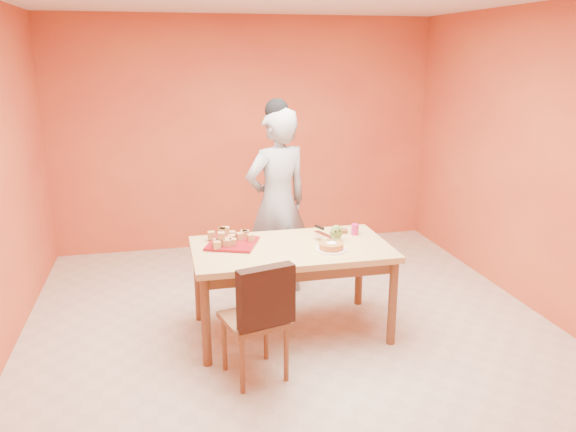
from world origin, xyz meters
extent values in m
plane|color=beige|center=(0.00, 0.00, 0.00)|extent=(5.00, 5.00, 0.00)
plane|color=#D56031|center=(0.00, 2.50, 1.35)|extent=(4.50, 0.00, 4.50)
plane|color=#D56031|center=(2.25, 0.00, 1.35)|extent=(0.00, 5.00, 5.00)
cube|color=tan|center=(-0.02, 0.12, 0.73)|extent=(1.60, 0.90, 0.05)
cube|color=brown|center=(-0.02, 0.12, 0.66)|extent=(1.48, 0.78, 0.10)
cylinder|color=brown|center=(-0.76, -0.27, 0.35)|extent=(0.07, 0.07, 0.71)
cylinder|color=brown|center=(-0.76, 0.51, 0.35)|extent=(0.07, 0.07, 0.71)
cylinder|color=brown|center=(0.72, -0.27, 0.35)|extent=(0.07, 0.07, 0.71)
cylinder|color=brown|center=(0.72, 0.51, 0.35)|extent=(0.07, 0.07, 0.71)
imported|color=gray|center=(0.04, 0.95, 0.90)|extent=(0.76, 0.63, 1.81)
cube|color=maroon|center=(-0.48, 0.27, 0.77)|extent=(0.50, 0.50, 0.02)
cylinder|color=maroon|center=(-0.37, 0.35, 0.77)|extent=(0.29, 0.29, 0.01)
cylinder|color=white|center=(0.28, -0.03, 0.77)|extent=(0.29, 0.29, 0.01)
cylinder|color=#C27032|center=(0.28, -0.03, 0.79)|extent=(0.21, 0.21, 0.04)
cube|color=white|center=(0.29, 0.15, 0.82)|extent=(0.15, 0.29, 0.01)
ellipsoid|color=olive|center=(0.39, 0.19, 0.83)|extent=(0.11, 0.09, 0.13)
cylinder|color=#B81B63|center=(0.59, 0.31, 0.81)|extent=(0.08, 0.08, 0.09)
cylinder|color=#371C0F|center=(0.51, 0.38, 0.77)|extent=(0.12, 0.12, 0.03)
camera|label=1|loc=(-1.00, -4.08, 2.26)|focal=35.00mm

